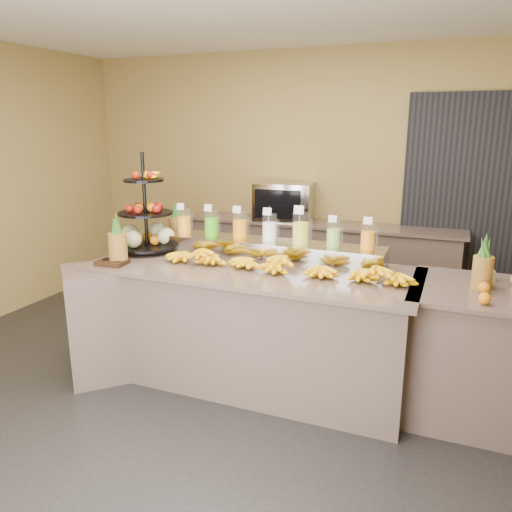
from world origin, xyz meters
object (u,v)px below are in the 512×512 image
Objects in this scene: pitcher_tray at (269,250)px; fruit_stand at (150,226)px; banana_heap at (282,263)px; condiment_caddy at (112,262)px; right_fruit_pile at (505,287)px; oven_warmer at (284,201)px.

fruit_stand is at bearing -173.19° from pitcher_tray.
banana_heap is at bearing -53.79° from pitcher_tray.
banana_heap is at bearing 14.42° from condiment_caddy.
pitcher_tray is at bearing 126.21° from banana_heap.
right_fruit_pile is at bearing -10.40° from pitcher_tray.
oven_warmer is at bearing 78.11° from fruit_stand.
right_fruit_pile is at bearing -48.73° from oven_warmer.
right_fruit_pile is at bearing -0.72° from banana_heap.
pitcher_tray is at bearing 169.60° from right_fruit_pile.
pitcher_tray is 1.74m from oven_warmer.
pitcher_tray is 2.91× the size of oven_warmer.
banana_heap is 1.33m from condiment_caddy.
right_fruit_pile is (1.48, -0.02, 0.01)m from banana_heap.
oven_warmer is (-0.67, 1.96, 0.15)m from banana_heap.
banana_heap is 2.08m from oven_warmer.
fruit_stand is at bearing 172.42° from banana_heap.
right_fruit_pile is (2.74, -0.19, -0.14)m from fruit_stand.
fruit_stand is at bearing 176.11° from right_fruit_pile.
fruit_stand is 3.72× the size of condiment_caddy.
pitcher_tray is at bearing -80.89° from oven_warmer.
condiment_caddy is at bearing -173.58° from right_fruit_pile.
pitcher_tray is at bearing 30.20° from condiment_caddy.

